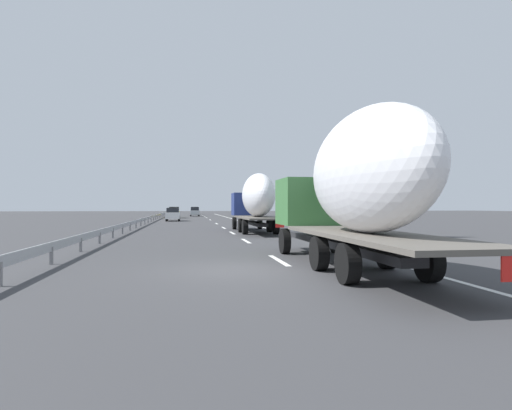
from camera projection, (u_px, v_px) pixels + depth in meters
name	position (u px, v px, depth m)	size (l,w,h in m)	color
ground_plane	(200.00, 222.00, 53.00)	(260.00, 260.00, 0.00)	#38383A
lane_stripe_0	(279.00, 260.00, 15.75)	(3.20, 0.20, 0.01)	white
lane_stripe_1	(246.00, 241.00, 24.55)	(3.20, 0.20, 0.01)	white
lane_stripe_2	(232.00, 233.00, 32.00)	(3.20, 0.20, 0.01)	white
lane_stripe_3	(224.00, 228.00, 39.67)	(3.20, 0.20, 0.01)	white
lane_stripe_4	(217.00, 224.00, 49.01)	(3.20, 0.20, 0.01)	white
lane_stripe_5	(210.00, 220.00, 63.00)	(3.20, 0.20, 0.01)	white
lane_stripe_6	(206.00, 218.00, 75.02)	(3.20, 0.20, 0.01)	white
lane_stripe_7	(205.00, 217.00, 82.69)	(3.20, 0.20, 0.01)	white
lane_stripe_8	(203.00, 216.00, 92.50)	(3.20, 0.20, 0.01)	white
lane_stripe_9	(201.00, 215.00, 103.51)	(3.20, 0.20, 0.01)	white
edge_line_right	(239.00, 221.00, 58.80)	(110.00, 0.20, 0.01)	white
truck_lead	(255.00, 200.00, 32.79)	(12.54, 2.55, 4.34)	navy
truck_trailing	(353.00, 183.00, 13.46)	(13.16, 2.55, 4.76)	#387038
car_silver_hatch	(195.00, 212.00, 86.64)	(4.73, 1.80, 1.79)	#ADB2B7
car_black_suv	(195.00, 211.00, 101.91)	(4.09, 1.80, 1.84)	black
car_white_van	(173.00, 214.00, 58.03)	(4.30, 1.82, 1.76)	white
car_yellow_coupe	(174.00, 212.00, 73.19)	(4.57, 1.81, 1.88)	gold
road_sign	(249.00, 205.00, 58.09)	(0.10, 0.90, 3.03)	gray
tree_0	(257.00, 196.00, 85.40)	(4.00, 4.00, 6.62)	#472D19
tree_1	(256.00, 191.00, 79.71)	(3.10, 3.10, 7.55)	#472D19
tree_2	(372.00, 159.00, 27.57)	(3.18, 3.18, 7.98)	#472D19
tree_3	(253.00, 198.00, 97.50)	(3.90, 3.90, 5.94)	#472D19
tree_4	(262.00, 193.00, 81.86)	(2.97, 2.97, 7.35)	#472D19
tree_5	(245.00, 199.00, 97.02)	(3.18, 3.18, 5.67)	#472D19
guardrail_median	(151.00, 217.00, 55.03)	(94.00, 0.10, 0.76)	#9EA0A5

